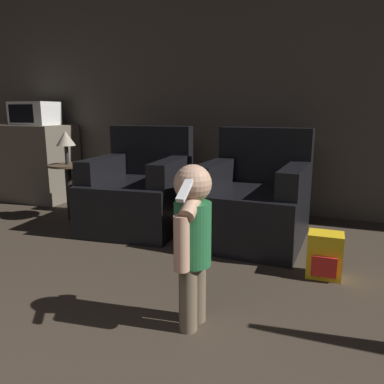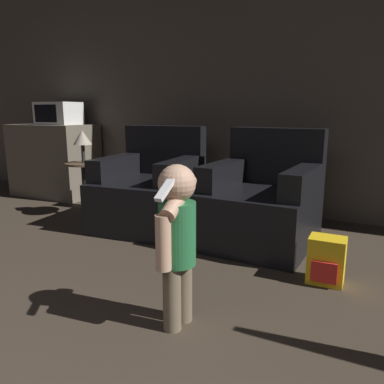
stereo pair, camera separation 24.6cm
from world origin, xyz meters
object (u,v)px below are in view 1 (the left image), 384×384
object	(u,v)px
armchair_right	(254,202)
toy_backpack	(325,255)
microwave	(35,113)
lamp	(66,139)
person_toddler	(192,234)
armchair_left	(140,192)

from	to	relation	value
armchair_right	toy_backpack	bearing A→B (deg)	-41.66
microwave	lamp	size ratio (longest dim) A/B	1.54
armchair_right	person_toddler	distance (m)	1.41
person_toddler	microwave	bearing A→B (deg)	-119.61
armchair_left	person_toddler	size ratio (longest dim) A/B	1.21
armchair_left	armchair_right	bearing A→B (deg)	-5.04
armchair_right	microwave	bearing A→B (deg)	171.70
toy_backpack	armchair_left	bearing A→B (deg)	160.84
armchair_left	lamp	size ratio (longest dim) A/B	3.06
armchair_right	toy_backpack	size ratio (longest dim) A/B	3.27
armchair_left	microwave	world-z (taller)	microwave
microwave	lamp	bearing A→B (deg)	-33.62
toy_backpack	microwave	size ratio (longest dim) A/B	0.59
microwave	lamp	distance (m)	1.11
toy_backpack	microwave	world-z (taller)	microwave
microwave	person_toddler	bearing A→B (deg)	-35.92
lamp	person_toddler	bearing A→B (deg)	-37.03
armchair_right	microwave	size ratio (longest dim) A/B	1.94
armchair_left	armchair_right	xyz separation A→B (m)	(1.06, 0.00, 0.00)
microwave	armchair_left	bearing A→B (deg)	-18.36
armchair_left	lamp	xyz separation A→B (m)	(-0.75, -0.05, 0.47)
person_toddler	microwave	xyz separation A→B (m)	(-2.68, 1.94, 0.54)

